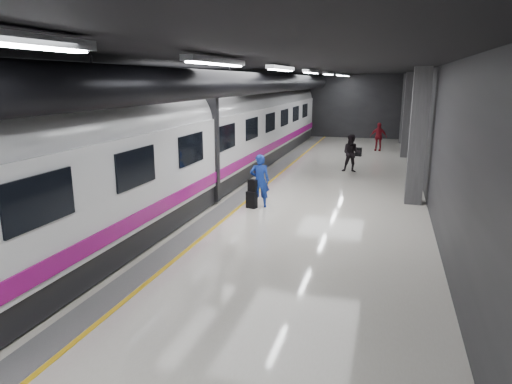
% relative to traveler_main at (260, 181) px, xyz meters
% --- Properties ---
extents(ground, '(40.00, 40.00, 0.00)m').
position_rel_traveler_main_xyz_m(ground, '(0.32, -0.04, -0.88)').
color(ground, silver).
rests_on(ground, ground).
extents(platform_hall, '(10.02, 40.02, 4.51)m').
position_rel_traveler_main_xyz_m(platform_hall, '(0.03, 0.91, 2.66)').
color(platform_hall, black).
rests_on(platform_hall, ground).
extents(train, '(3.05, 38.00, 4.05)m').
position_rel_traveler_main_xyz_m(train, '(-2.93, -0.05, 1.19)').
color(train, black).
rests_on(train, ground).
extents(traveler_main, '(0.72, 0.56, 1.75)m').
position_rel_traveler_main_xyz_m(traveler_main, '(0.00, 0.00, 0.00)').
color(traveler_main, '#1848B4').
rests_on(traveler_main, ground).
extents(suitcase_main, '(0.38, 0.29, 0.55)m').
position_rel_traveler_main_xyz_m(suitcase_main, '(-0.21, -0.21, -0.60)').
color(suitcase_main, black).
rests_on(suitcase_main, ground).
extents(shoulder_bag, '(0.33, 0.24, 0.39)m').
position_rel_traveler_main_xyz_m(shoulder_bag, '(-0.19, -0.18, -0.13)').
color(shoulder_bag, black).
rests_on(shoulder_bag, suitcase_main).
extents(traveler_far_a, '(0.85, 0.67, 1.72)m').
position_rel_traveler_main_xyz_m(traveler_far_a, '(2.37, 6.83, -0.01)').
color(traveler_far_a, black).
rests_on(traveler_far_a, ground).
extents(traveler_far_b, '(1.01, 0.52, 1.65)m').
position_rel_traveler_main_xyz_m(traveler_far_b, '(3.34, 13.93, -0.05)').
color(traveler_far_b, maroon).
rests_on(traveler_far_b, ground).
extents(suitcase_far, '(0.36, 0.27, 0.48)m').
position_rel_traveler_main_xyz_m(suitcase_far, '(2.39, 11.49, -0.64)').
color(suitcase_far, black).
rests_on(suitcase_far, ground).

